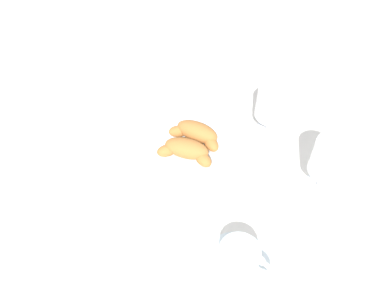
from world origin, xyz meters
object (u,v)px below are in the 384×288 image
at_px(pastry_plate, 192,149).
at_px(croissant_large, 197,133).
at_px(coffee_cup_near, 239,260).
at_px(juice_glass_right, 330,160).
at_px(croissant_small, 186,150).
at_px(juice_glass_left, 273,105).

distance_m(pastry_plate, croissant_large, 0.04).
relative_size(croissant_large, coffee_cup_near, 0.94).
relative_size(coffee_cup_near, juice_glass_right, 0.97).
xyz_separation_m(croissant_small, juice_glass_right, (-0.29, 0.04, 0.05)).
bearing_deg(juice_glass_left, coffee_cup_near, 80.21).
bearing_deg(croissant_small, croissant_large, -108.74).
relative_size(coffee_cup_near, juice_glass_left, 0.97).
xyz_separation_m(croissant_large, coffee_cup_near, (-0.11, 0.29, -0.02)).
distance_m(coffee_cup_near, juice_glass_left, 0.36).
height_order(coffee_cup_near, juice_glass_left, juice_glass_left).
relative_size(juice_glass_left, juice_glass_right, 1.00).
height_order(croissant_small, juice_glass_left, juice_glass_left).
bearing_deg(croissant_small, juice_glass_right, 172.94).
xyz_separation_m(coffee_cup_near, juice_glass_left, (-0.06, -0.35, 0.07)).
bearing_deg(juice_glass_left, juice_glass_right, 126.58).
bearing_deg(juice_glass_right, croissant_small, -7.06).
relative_size(croissant_small, coffee_cup_near, 0.99).
distance_m(pastry_plate, croissant_small, 0.04).
relative_size(croissant_large, juice_glass_right, 0.91).
distance_m(croissant_large, coffee_cup_near, 0.31).
xyz_separation_m(croissant_small, juice_glass_left, (-0.18, -0.11, 0.05)).
height_order(croissant_large, croissant_small, same).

